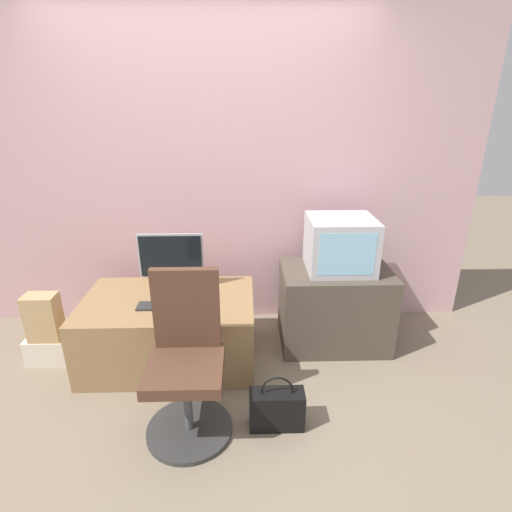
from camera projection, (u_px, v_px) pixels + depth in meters
name	position (u px, v px, depth m)	size (l,w,h in m)	color
ground_plane	(202.00, 422.00, 2.45)	(12.00, 12.00, 0.00)	#7F705B
wall_back	(210.00, 172.00, 3.20)	(4.40, 0.05, 2.60)	#CC9EA3
desk	(170.00, 329.00, 2.97)	(1.23, 0.77, 0.50)	#937047
side_stand	(334.00, 306.00, 3.16)	(0.83, 0.57, 0.63)	#4C4238
main_monitor	(171.00, 262.00, 2.98)	(0.48, 0.22, 0.43)	#B2B2B7
keyboard	(163.00, 306.00, 2.77)	(0.35, 0.12, 0.01)	#2D2D2D
mouse	(196.00, 302.00, 2.80)	(0.06, 0.04, 0.03)	#4C4C51
crt_tv	(340.00, 244.00, 2.99)	(0.49, 0.45, 0.40)	#B7B7BC
office_chair	(187.00, 367.00, 2.28)	(0.51, 0.51, 0.98)	#333333
cardboard_box_lower	(51.00, 350.00, 2.98)	(0.33, 0.16, 0.20)	beige
cardboard_box_upper	(43.00, 317.00, 2.88)	(0.23, 0.15, 0.35)	tan
handbag	(277.00, 409.00, 2.38)	(0.33, 0.13, 0.36)	black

